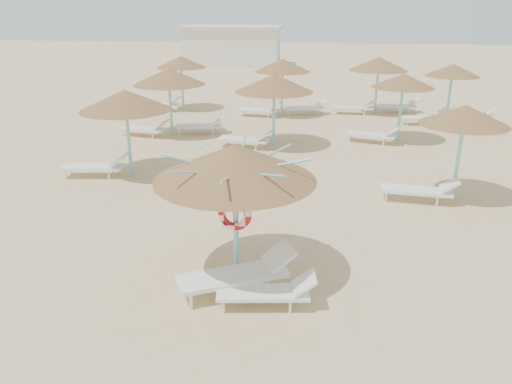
# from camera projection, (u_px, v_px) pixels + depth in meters

# --- Properties ---
(ground) EXTENTS (120.00, 120.00, 0.00)m
(ground) POSITION_uv_depth(u_px,v_px,m) (251.00, 269.00, 10.41)
(ground) COLOR #DAB685
(ground) RESTS_ON ground
(main_palapa) EXTENTS (3.09, 3.09, 2.77)m
(main_palapa) POSITION_uv_depth(u_px,v_px,m) (235.00, 163.00, 9.28)
(main_palapa) COLOR #7ACFD3
(main_palapa) RESTS_ON ground
(lounger_main_a) EXTENTS (2.31, 1.58, 0.81)m
(lounger_main_a) POSITION_uv_depth(u_px,v_px,m) (240.00, 273.00, 9.48)
(lounger_main_a) COLOR white
(lounger_main_a) RESTS_ON ground
(lounger_main_b) EXTENTS (1.85, 0.76, 0.65)m
(lounger_main_b) POSITION_uv_depth(u_px,v_px,m) (270.00, 291.00, 9.03)
(lounger_main_b) COLOR white
(lounger_main_b) RESTS_ON ground
(palapa_field) EXTENTS (19.53, 14.04, 2.73)m
(palapa_field) POSITION_uv_depth(u_px,v_px,m) (325.00, 81.00, 19.44)
(palapa_field) COLOR #7ACFD3
(palapa_field) RESTS_ON ground
(service_hut) EXTENTS (8.40, 4.40, 3.25)m
(service_hut) POSITION_uv_depth(u_px,v_px,m) (232.00, 45.00, 42.93)
(service_hut) COLOR silver
(service_hut) RESTS_ON ground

